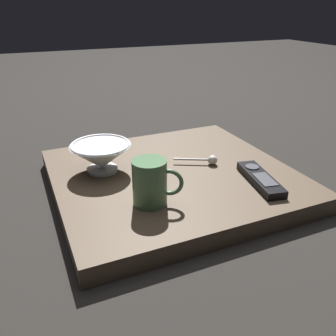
{
  "coord_description": "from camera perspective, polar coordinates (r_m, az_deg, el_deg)",
  "views": [
    {
      "loc": [
        0.34,
        0.75,
        0.45
      ],
      "look_at": [
        0.02,
        0.02,
        0.07
      ],
      "focal_mm": 37.76,
      "sensor_mm": 36.0,
      "label": 1
    }
  ],
  "objects": [
    {
      "name": "ground_plane",
      "position": [
        0.94,
        0.7,
        -2.99
      ],
      "size": [
        6.0,
        6.0,
        0.0
      ],
      "primitive_type": "plane",
      "color": "black"
    },
    {
      "name": "table",
      "position": [
        0.93,
        0.71,
        -1.75
      ],
      "size": [
        0.6,
        0.56,
        0.05
      ],
      "color": "#4C3D2D",
      "rests_on": "ground"
    },
    {
      "name": "cereal_bowl",
      "position": [
        0.92,
        -10.73,
        1.95
      ],
      "size": [
        0.15,
        0.15,
        0.08
      ],
      "color": "silver",
      "rests_on": "table"
    },
    {
      "name": "coffee_mug",
      "position": [
        0.75,
        -2.8,
        -2.34
      ],
      "size": [
        0.1,
        0.08,
        0.1
      ],
      "color": "#4C724C",
      "rests_on": "table"
    },
    {
      "name": "teaspoon",
      "position": [
        0.96,
        6.64,
        1.31
      ],
      "size": [
        0.11,
        0.06,
        0.03
      ],
      "color": "silver",
      "rests_on": "table"
    },
    {
      "name": "tv_remote_near",
      "position": [
        0.89,
        14.67,
        -1.72
      ],
      "size": [
        0.08,
        0.18,
        0.02
      ],
      "color": "black",
      "rests_on": "table"
    }
  ]
}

